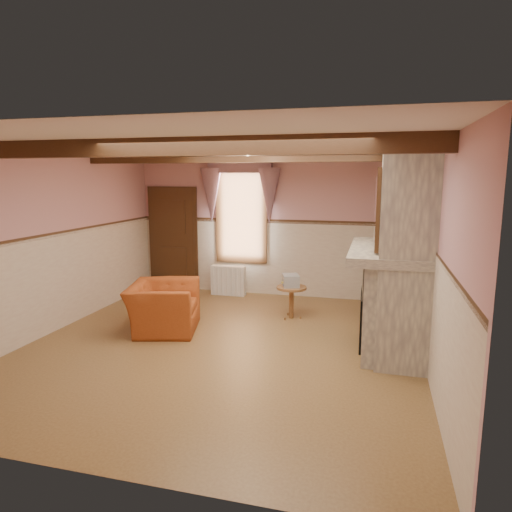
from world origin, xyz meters
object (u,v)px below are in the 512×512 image
(bowl, at_px, (389,242))
(oil_lamp, at_px, (390,235))
(radiator, at_px, (228,280))
(side_table, at_px, (291,302))
(armchair, at_px, (163,307))
(mantel_clock, at_px, (389,233))

(bowl, relative_size, oil_lamp, 1.15)
(radiator, bearing_deg, oil_lamp, -30.73)
(radiator, bearing_deg, bowl, -31.23)
(side_table, height_order, radiator, radiator)
(armchair, bearing_deg, bowl, -96.79)
(mantel_clock, bearing_deg, armchair, -163.65)
(radiator, xyz_separation_m, oil_lamp, (3.05, -1.82, 1.26))
(armchair, xyz_separation_m, side_table, (1.82, 1.11, -0.10))
(bowl, height_order, mantel_clock, mantel_clock)
(armchair, distance_m, side_table, 2.14)
(radiator, bearing_deg, armchair, -97.52)
(side_table, xyz_separation_m, mantel_clock, (1.53, -0.13, 1.25))
(side_table, bearing_deg, armchair, -148.59)
(oil_lamp, bearing_deg, mantel_clock, 90.00)
(armchair, relative_size, oil_lamp, 4.09)
(armchair, xyz_separation_m, mantel_clock, (3.35, 0.98, 1.15))
(mantel_clock, relative_size, oil_lamp, 0.86)
(side_table, relative_size, bowl, 1.71)
(side_table, bearing_deg, radiator, 141.91)
(armchair, height_order, side_table, armchair)
(radiator, height_order, oil_lamp, oil_lamp)
(armchair, bearing_deg, mantel_clock, -88.12)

